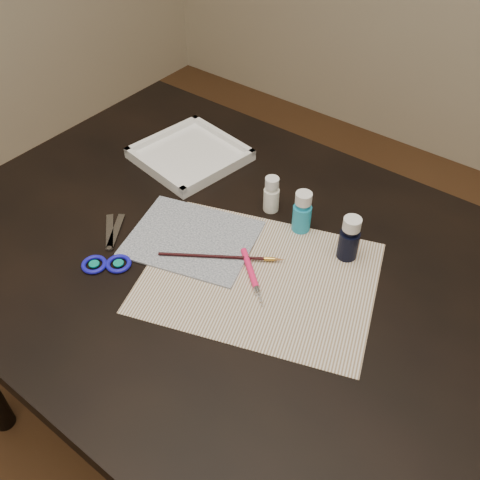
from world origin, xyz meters
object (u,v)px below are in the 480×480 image
Objects in this scene: canvas at (192,238)px; palette_tray at (190,154)px; paper at (259,277)px; paint_bottle_white at (271,194)px; scissors at (107,243)px; paint_bottle_cyan at (302,212)px; paint_bottle_navy at (349,238)px.

palette_tray reaches higher than canvas.
paper is 0.21m from paint_bottle_white.
paint_bottle_white is 0.36m from scissors.
paint_bottle_cyan reaches higher than palette_tray.
palette_tray is at bearing -35.50° from scissors.
paint_bottle_white is (-0.10, 0.18, 0.04)m from paper.
paint_bottle_white is 0.27m from palette_tray.
paint_bottle_cyan is (-0.01, 0.16, 0.05)m from paper.
paint_bottle_white is 0.43× the size of scissors.
paint_bottle_white reaches higher than canvas.
paint_bottle_cyan is (0.16, 0.16, 0.04)m from canvas.
paint_bottle_cyan is 0.12m from paint_bottle_navy.
canvas is 2.56× the size of paint_bottle_navy.
scissors is (-0.40, -0.27, -0.04)m from paint_bottle_navy.
palette_tray is (-0.47, 0.07, -0.04)m from paint_bottle_navy.
paint_bottle_navy is (0.12, -0.01, 0.00)m from paint_bottle_cyan.
paint_bottle_white is at bearing 67.90° from canvas.
paint_bottle_navy reaches higher than palette_tray.
paint_bottle_navy is at bearing -6.38° from paint_bottle_cyan.
palette_tray is at bearing 171.47° from paint_bottle_cyan.
scissors is (-0.20, -0.29, -0.04)m from paint_bottle_white.
canvas is 0.17m from scissors.
paint_bottle_navy reaches higher than paint_bottle_cyan.
palette_tray is (-0.27, 0.04, -0.03)m from paint_bottle_white.
paper is 4.60× the size of paint_bottle_cyan.
paint_bottle_navy is at bearing -8.01° from palette_tray.
canvas is 0.29m from palette_tray.
palette_tray is (-0.35, 0.05, -0.03)m from paint_bottle_cyan.
scissors is at bearing -124.20° from paint_bottle_white.
paper is at bearing -85.82° from paint_bottle_cyan.
paint_bottle_navy is at bearing 28.59° from canvas.
paint_bottle_navy is (0.10, 0.15, 0.05)m from paper.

